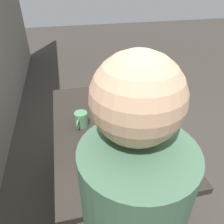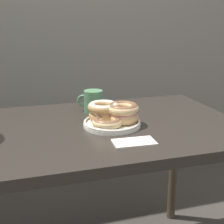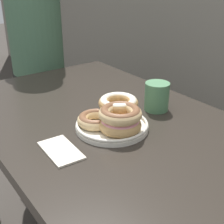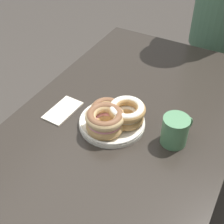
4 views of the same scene
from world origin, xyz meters
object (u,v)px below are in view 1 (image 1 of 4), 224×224
object	(u,v)px
dining_table	(110,135)
coffee_mug	(81,119)
donut_plate	(111,114)
napkin	(137,113)

from	to	relation	value
dining_table	coffee_mug	size ratio (longest dim) A/B	10.50
donut_plate	napkin	bearing A→B (deg)	-84.66
coffee_mug	napkin	distance (m)	0.43
donut_plate	napkin	distance (m)	0.21
coffee_mug	napkin	world-z (taller)	coffee_mug
dining_table	coffee_mug	world-z (taller)	coffee_mug
dining_table	coffee_mug	xyz separation A→B (m)	(0.04, 0.19, 0.14)
donut_plate	napkin	world-z (taller)	donut_plate
donut_plate	napkin	xyz separation A→B (m)	(0.02, -0.21, -0.04)
dining_table	napkin	bearing A→B (deg)	-67.60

